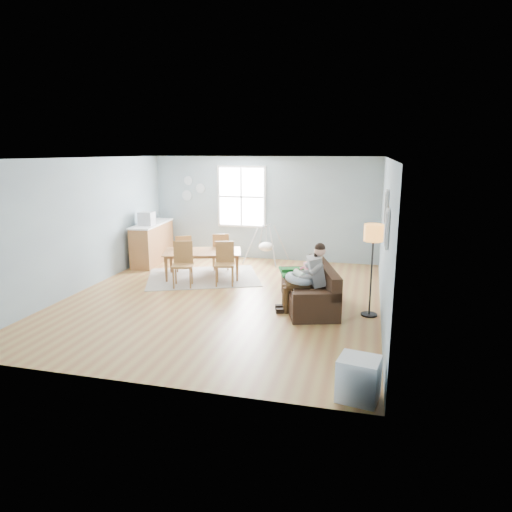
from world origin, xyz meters
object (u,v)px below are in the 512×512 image
(toddler, at_px, (306,270))
(chair_ne, at_px, (221,249))
(storage_cube, at_px, (358,379))
(baby_swing, at_px, (266,246))
(sofa, at_px, (311,292))
(chair_sw, at_px, (183,261))
(floor_lamp, at_px, (373,241))
(father, at_px, (308,275))
(chair_nw, at_px, (183,251))
(chair_se, at_px, (225,260))
(monitor, at_px, (146,219))
(dining_table, at_px, (203,264))
(counter, at_px, (152,242))

(toddler, bearing_deg, chair_ne, 140.39)
(toddler, height_order, storage_cube, toddler)
(baby_swing, bearing_deg, sofa, -63.28)
(sofa, relative_size, chair_sw, 2.16)
(sofa, height_order, chair_sw, chair_sw)
(toddler, distance_m, storage_cube, 3.50)
(floor_lamp, relative_size, storage_cube, 3.08)
(toddler, height_order, chair_sw, chair_sw)
(chair_ne, bearing_deg, chair_sw, -103.56)
(father, bearing_deg, chair_nw, 147.61)
(chair_se, bearing_deg, chair_ne, 112.79)
(chair_nw, height_order, monitor, monitor)
(sofa, relative_size, toddler, 2.76)
(dining_table, relative_size, baby_swing, 1.57)
(floor_lamp, height_order, baby_swing, floor_lamp)
(chair_se, distance_m, monitor, 2.72)
(sofa, xyz_separation_m, chair_se, (-2.01, 0.98, 0.25))
(sofa, relative_size, dining_table, 1.19)
(storage_cube, xyz_separation_m, chair_ne, (-3.43, 5.26, 0.26))
(sofa, xyz_separation_m, baby_swing, (-1.58, 3.15, 0.16))
(toddler, bearing_deg, storage_cube, -72.04)
(toddler, xyz_separation_m, storage_cube, (1.07, -3.31, -0.39))
(chair_sw, xyz_separation_m, monitor, (-1.56, 1.45, 0.65))
(toddler, xyz_separation_m, baby_swing, (-1.46, 2.99, -0.22))
(sofa, bearing_deg, father, -97.28)
(chair_nw, xyz_separation_m, counter, (-1.14, 0.67, 0.02))
(sofa, bearing_deg, chair_ne, 139.65)
(storage_cube, distance_m, chair_ne, 6.28)
(sofa, xyz_separation_m, floor_lamp, (1.06, -0.26, 1.07))
(floor_lamp, xyz_separation_m, monitor, (-5.45, 2.36, -0.14))
(toddler, relative_size, storage_cube, 1.42)
(sofa, height_order, storage_cube, sofa)
(floor_lamp, bearing_deg, storage_cube, -92.15)
(chair_sw, xyz_separation_m, chair_se, (0.83, 0.34, -0.02))
(chair_sw, bearing_deg, sofa, -12.82)
(sofa, height_order, dining_table, sofa)
(chair_se, xyz_separation_m, chair_nw, (-1.29, 0.79, -0.03))
(chair_se, bearing_deg, baby_swing, 78.99)
(toddler, height_order, monitor, monitor)
(counter, height_order, baby_swing, counter)
(chair_ne, height_order, monitor, monitor)
(chair_se, height_order, monitor, monitor)
(floor_lamp, xyz_separation_m, chair_ne, (-3.54, 2.37, -0.83))
(sofa, bearing_deg, chair_sw, 167.18)
(storage_cube, xyz_separation_m, chair_sw, (-3.78, 3.80, 0.29))
(storage_cube, xyz_separation_m, baby_swing, (-2.53, 6.30, 0.18))
(toddler, distance_m, chair_sw, 2.75)
(chair_ne, bearing_deg, father, -44.54)
(sofa, relative_size, father, 1.65)
(chair_nw, relative_size, counter, 0.47)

